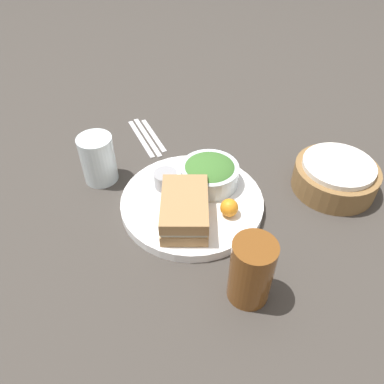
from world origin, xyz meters
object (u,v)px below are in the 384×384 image
Objects in this scene: plate at (192,202)px; salad_bowl at (210,173)px; spoon at (153,135)px; sandwich at (185,209)px; knife at (147,136)px; fork at (141,138)px; drink_glass at (251,271)px; water_glass at (98,159)px; dressing_cup at (166,180)px; bread_basket at (335,176)px.

salad_bowl reaches higher than plate.
sandwich is at bearing 170.48° from spoon.
knife is 1.17× the size of spoon.
knife is at bearing -90.00° from fork.
drink_glass is (0.21, 0.10, 0.05)m from plate.
sandwich is 0.34m from spoon.
knife is (-0.26, -0.13, -0.01)m from plate.
water_glass reaches higher than knife.
drink_glass is at bearing 46.40° from water_glass.
knife is (-0.21, -0.16, -0.05)m from salad_bowl.
drink_glass is 0.53m from fork.
sandwich is (0.06, -0.01, 0.04)m from plate.
water_glass reaches higher than spoon.
drink_glass reaches higher than spoon.
drink_glass is (0.25, 0.16, 0.03)m from dressing_cup.
bread_basket is (-0.07, 0.32, 0.02)m from plate.
salad_bowl is 0.27m from knife.
water_glass reaches higher than sandwich.
plate is at bearing 180.00° from knife.
knife and spoon have the same top height.
fork is at bearing -111.62° from bread_basket.
plate reaches higher than fork.
drink_glass is 0.68× the size of knife.
sandwich is 0.89× the size of spoon.
salad_bowl is 1.13× the size of water_glass.
salad_bowl reaches higher than dressing_cup.
plate is 0.08m from dressing_cup.
water_glass is (-0.05, -0.16, 0.02)m from dressing_cup.
drink_glass is at bearing 25.57° from plate.
dressing_cup is 0.28× the size of fork.
drink_glass is 1.15× the size of water_glass.
sandwich is 0.25m from water_glass.
knife is at bearing -113.19° from bread_basket.
dressing_cup is 0.38m from bread_basket.
knife is (-0.32, -0.11, -0.05)m from sandwich.
fork is at bearing -137.52° from salad_bowl.
water_glass is at bearing -112.32° from plate.
sandwich is 1.28× the size of water_glass.
water_glass is (0.18, -0.10, 0.05)m from spoon.
bread_basket is at bearing -137.77° from fork.
dressing_cup reaches higher than spoon.
dressing_cup is 0.23m from knife.
sandwich is at bearing 173.49° from knife.
knife is 0.20m from water_glass.
sandwich is at bearing -143.09° from drink_glass.
knife is at bearing -141.29° from salad_bowl.
sandwich is 0.19m from drink_glass.
plate is 1.87× the size of spoon.
spoon is at bearing -157.42° from plate.
spoon is (-0.33, -0.10, -0.05)m from sandwich.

